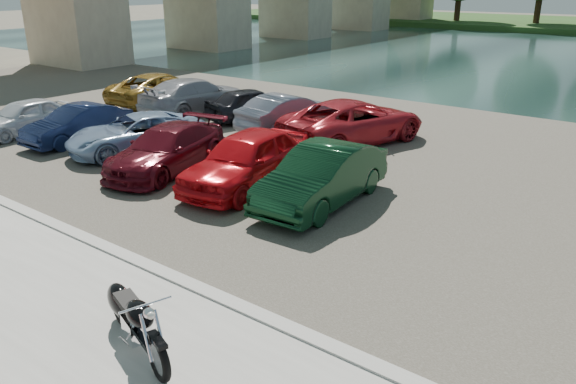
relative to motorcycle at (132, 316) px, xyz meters
The scene contains 15 objects.
ground 0.63m from the motorcycle, 72.54° to the right, with size 200.00×200.00×0.00m, color #595447.
kerb 1.79m from the motorcycle, 87.04° to the left, with size 60.00×0.30×0.14m, color #9E9B95.
parking_lot 10.73m from the motorcycle, 89.53° to the left, with size 60.00×18.00×0.04m, color #444037.
motorcycle is the anchor object (origin of this frame).
car_0 14.60m from the motorcycle, 156.82° to the left, with size 1.49×3.70×1.26m, color silver.
car_1 12.60m from the motorcycle, 150.10° to the left, with size 1.33×3.80×1.25m, color #151F41.
car_2 10.66m from the motorcycle, 140.97° to the left, with size 2.06×4.46×1.24m, color #86A1C4.
car_3 8.57m from the motorcycle, 135.22° to the left, with size 1.81×4.46×1.29m, color #510B16.
car_4 7.23m from the motorcycle, 117.35° to the left, with size 1.81×4.49×1.53m, color red.
car_5 6.69m from the motorcycle, 98.63° to the left, with size 1.53×4.39×1.44m, color black.
car_6 18.15m from the motorcycle, 137.75° to the left, with size 2.35×5.10×1.42m, color olive.
car_7 16.21m from the motorcycle, 132.78° to the left, with size 2.06×5.06×1.47m, color #A09FA8.
car_8 14.96m from the motorcycle, 123.82° to the left, with size 1.53×3.80×1.30m, color black.
car_9 13.38m from the motorcycle, 117.01° to the left, with size 1.45×4.15×1.37m, color slate.
car_10 12.40m from the motorcycle, 105.54° to the left, with size 2.49×5.40×1.50m, color #AA1C25.
Camera 1 is at (6.18, -4.06, 5.31)m, focal length 35.00 mm.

